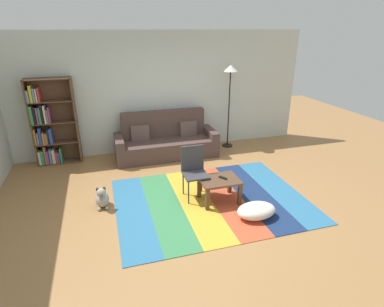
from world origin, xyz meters
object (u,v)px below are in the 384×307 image
object	(u,v)px
coffee_table	(219,183)
couch	(166,142)
pouf	(256,211)
dog	(102,198)
folding_chair	(194,168)
bookshelf	(49,126)
standing_lamp	(230,80)
tv_remote	(223,178)

from	to	relation	value
coffee_table	couch	bearing A→B (deg)	100.95
pouf	couch	bearing A→B (deg)	105.57
dog	folding_chair	xyz separation A→B (m)	(1.54, -0.07, 0.37)
bookshelf	coffee_table	xyz separation A→B (m)	(2.83, -2.52, -0.50)
couch	folding_chair	xyz separation A→B (m)	(0.08, -1.94, 0.20)
folding_chair	coffee_table	bearing A→B (deg)	-23.98
coffee_table	standing_lamp	size ratio (longest dim) A/B	0.33
couch	tv_remote	size ratio (longest dim) A/B	15.07
standing_lamp	tv_remote	world-z (taller)	standing_lamp
coffee_table	dog	world-z (taller)	coffee_table
bookshelf	pouf	bearing A→B (deg)	-44.59
couch	bookshelf	size ratio (longest dim) A/B	1.25
pouf	folding_chair	bearing A→B (deg)	127.60
bookshelf	dog	distance (m)	2.44
dog	bookshelf	bearing A→B (deg)	113.53
couch	standing_lamp	bearing A→B (deg)	5.91
couch	folding_chair	size ratio (longest dim) A/B	2.51
pouf	standing_lamp	distance (m)	3.48
pouf	tv_remote	world-z (taller)	tv_remote
bookshelf	pouf	xyz separation A→B (m)	(3.20, -3.16, -0.70)
bookshelf	standing_lamp	size ratio (longest dim) A/B	0.93
pouf	standing_lamp	world-z (taller)	standing_lamp
couch	standing_lamp	distance (m)	2.05
bookshelf	pouf	size ratio (longest dim) A/B	2.94
couch	pouf	xyz separation A→B (m)	(0.80, -2.87, -0.21)
couch	folding_chair	world-z (taller)	couch
standing_lamp	tv_remote	distance (m)	2.89
bookshelf	folding_chair	world-z (taller)	bookshelf
bookshelf	tv_remote	size ratio (longest dim) A/B	12.09
folding_chair	tv_remote	bearing A→B (deg)	-18.39
couch	bookshelf	xyz separation A→B (m)	(-2.40, 0.28, 0.50)
tv_remote	pouf	bearing A→B (deg)	-98.30
couch	bookshelf	world-z (taller)	bookshelf
couch	folding_chair	distance (m)	1.95
coffee_table	folding_chair	world-z (taller)	folding_chair
pouf	dog	xyz separation A→B (m)	(-2.27, 1.01, 0.03)
coffee_table	dog	bearing A→B (deg)	169.00
coffee_table	folding_chair	xyz separation A→B (m)	(-0.35, 0.30, 0.20)
bookshelf	dog	size ratio (longest dim) A/B	4.56
bookshelf	dog	world-z (taller)	bookshelf
bookshelf	pouf	world-z (taller)	bookshelf
standing_lamp	couch	bearing A→B (deg)	-174.09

